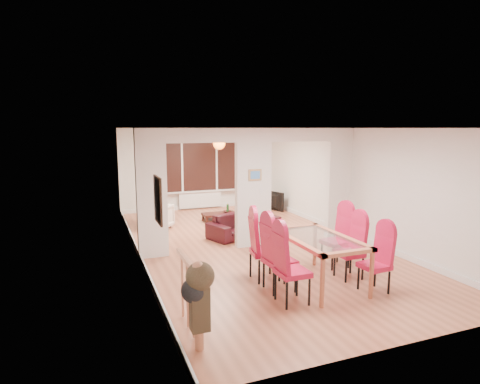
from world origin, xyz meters
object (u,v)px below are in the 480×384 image
dining_table (318,260)px  dining_chair_lc (265,247)px  dining_chair_ra (375,261)px  person (151,191)px  dining_chair_lb (280,256)px  dining_chair_la (293,266)px  coffee_table (219,217)px  dining_chair_rb (349,249)px  sofa (245,224)px  dining_chair_rc (336,238)px  bowl (227,212)px  armchair (156,217)px  bottle (228,208)px  television (269,201)px

dining_table → dining_chair_lc: (-0.75, 0.51, 0.17)m
dining_chair_ra → person: person is taller
dining_chair_lb → dining_chair_la: bearing=-96.9°
dining_chair_lb → dining_chair_ra: dining_chair_lb is taller
person → dining_chair_lb: bearing=-3.7°
dining_table → coffee_table: 5.03m
dining_chair_rb → sofa: bearing=100.3°
dining_chair_lc → dining_chair_rc: bearing=13.4°
dining_chair_rc → dining_table: bearing=-150.0°
dining_chair_la → dining_chair_lc: size_ratio=0.99×
dining_chair_lc → person: 5.02m
bowl → coffee_table: bearing=170.5°
sofa → armchair: (-1.93, 1.32, 0.05)m
dining_table → dining_chair_lc: bearing=146.0°
dining_chair_ra → sofa: 4.01m
dining_chair_lb → dining_chair_lc: bearing=89.7°
dining_table → bowl: size_ratio=7.32×
dining_chair_ra → dining_chair_rb: dining_chair_rb is taller
dining_chair_la → dining_chair_rb: 1.51m
bottle → dining_chair_ra: bearing=-84.4°
dining_chair_rb → armchair: dining_chair_rb is taller
person → bottle: size_ratio=6.67×
armchair → dining_chair_ra: bearing=-24.8°
dining_chair_lc → sofa: (0.74, 2.82, -0.30)m
dining_chair_ra → sofa: size_ratio=0.54×
dining_table → bowl: 4.99m
dining_chair_lc → sofa: bearing=84.3°
dining_table → television: dining_table is taller
dining_chair_rc → person: person is taller
dining_table → dining_chair_la: 0.93m
dining_chair_lc → sofa: 2.94m
dining_chair_rb → dining_chair_lc: bearing=160.4°
dining_chair_lb → television: 6.41m
dining_chair_lc → dining_chair_lb: bearing=-78.4°
dining_chair_la → sofa: size_ratio=0.60×
sofa → dining_table: bearing=-110.6°
armchair → person: person is taller
dining_chair_lb → sofa: dining_chair_lb is taller
dining_chair_la → dining_chair_lc: bearing=89.4°
dining_chair_ra → sofa: bearing=94.2°
dining_chair_la → dining_chair_ra: (1.41, -0.11, -0.05)m
dining_chair_la → bowl: bearing=80.9°
dining_table → dining_chair_rb: bearing=2.9°
dining_chair_rc → bowl: size_ratio=4.63×
dining_chair_lb → dining_table: bearing=-1.7°
dining_chair_ra → television: size_ratio=0.97×
dining_chair_lb → person: person is taller
television → bowl: television is taller
person → bowl: person is taller
dining_chair_ra → bottle: (-0.54, 5.53, -0.16)m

